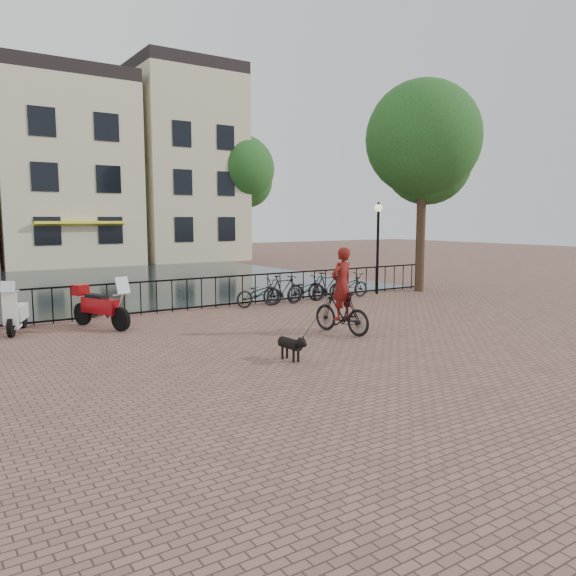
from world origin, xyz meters
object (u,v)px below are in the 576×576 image
cyclist (342,296)px  dog (290,347)px  scooter (16,305)px  motorcycle (100,301)px  lamp_post (378,232)px

cyclist → dog: (-2.60, -1.54, -0.69)m
cyclist → scooter: (-6.81, 4.70, -0.25)m
dog → scooter: (-4.22, 6.24, 0.44)m
cyclist → scooter: cyclist is taller
dog → motorcycle: motorcycle is taller
cyclist → dog: bearing=20.7°
motorcycle → scooter: motorcycle is taller
lamp_post → cyclist: size_ratio=1.36×
cyclist → scooter: bearing=-44.5°
cyclist → dog: 3.09m
lamp_post → dog: size_ratio=4.12×
dog → lamp_post: bearing=33.3°
motorcycle → scooter: (-1.95, 0.60, -0.01)m
cyclist → dog: size_ratio=3.04×
scooter → lamp_post: bearing=23.1°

